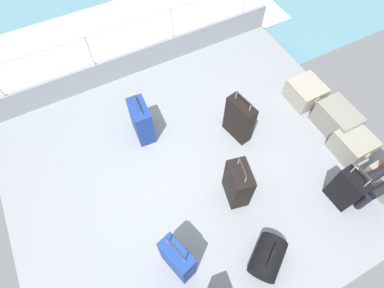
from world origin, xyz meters
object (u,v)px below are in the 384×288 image
cargo_crate_2 (353,145)px  suitcase_1 (141,121)px  suitcase_3 (238,184)px  duffel_bag (268,257)px  suitcase_2 (178,259)px  cargo_crate_1 (336,119)px  suitcase_0 (346,189)px  cargo_crate_0 (305,92)px  suitcase_5 (239,119)px

cargo_crate_2 → suitcase_1: bearing=-123.7°
suitcase_3 → duffel_bag: 0.94m
suitcase_2 → suitcase_3: size_ratio=1.12×
suitcase_3 → duffel_bag: (0.92, -0.13, -0.16)m
cargo_crate_1 → suitcase_3: bearing=-82.7°
cargo_crate_2 → suitcase_2: size_ratio=0.57×
suitcase_2 → duffel_bag: 1.08m
suitcase_3 → suitcase_0: bearing=59.6°
cargo_crate_0 → suitcase_3: 2.09m
cargo_crate_2 → suitcase_5: suitcase_5 is taller
cargo_crate_2 → suitcase_3: 1.87m
cargo_crate_1 → suitcase_2: suitcase_2 is taller
cargo_crate_1 → suitcase_5: (-0.60, -1.38, 0.14)m
suitcase_0 → suitcase_1: size_ratio=1.09×
suitcase_2 → suitcase_3: bearing=113.2°
cargo_crate_0 → suitcase_3: suitcase_3 is taller
cargo_crate_2 → suitcase_1: (-1.71, -2.56, 0.14)m
cargo_crate_1 → duffel_bag: duffel_bag is taller
cargo_crate_1 → cargo_crate_0: bearing=-175.6°
suitcase_2 → suitcase_1: bearing=168.9°
suitcase_1 → suitcase_2: bearing=-11.1°
suitcase_3 → suitcase_5: size_ratio=0.96×
suitcase_0 → suitcase_5: size_ratio=0.95×
duffel_bag → suitcase_0: bearing=99.1°
suitcase_2 → suitcase_5: 2.11m
suitcase_5 → suitcase_3: bearing=-33.1°
suitcase_3 → cargo_crate_1: bearing=97.3°
cargo_crate_2 → suitcase_2: (0.27, -2.95, 0.17)m
cargo_crate_0 → suitcase_1: bearing=-103.1°
suitcase_5 → duffel_bag: bearing=-21.2°
cargo_crate_1 → suitcase_3: 1.95m
suitcase_1 → suitcase_0: bearing=40.9°
suitcase_3 → suitcase_5: suitcase_5 is taller
suitcase_0 → suitcase_5: 1.68m
cargo_crate_1 → suitcase_3: (0.25, -1.93, 0.12)m
suitcase_3 → suitcase_5: 1.01m
cargo_crate_0 → cargo_crate_1: (0.65, 0.05, 0.04)m
duffel_bag → cargo_crate_0: bearing=132.1°
cargo_crate_2 → suitcase_0: suitcase_0 is taller
cargo_crate_0 → cargo_crate_2: 1.11m
cargo_crate_1 → suitcase_1: bearing=-115.4°
suitcase_2 → suitcase_0: bearing=84.2°
suitcase_3 → suitcase_5: (-0.85, 0.55, 0.02)m
cargo_crate_0 → duffel_bag: (1.82, -2.01, 0.00)m
suitcase_2 → suitcase_3: 1.19m
suitcase_0 → suitcase_2: (-0.23, -2.29, 0.04)m
cargo_crate_0 → cargo_crate_1: cargo_crate_1 is taller
suitcase_1 → suitcase_5: suitcase_5 is taller
suitcase_5 → suitcase_1: bearing=-117.5°
duffel_bag → suitcase_3: bearing=171.7°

